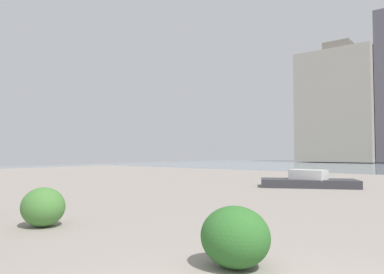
{
  "coord_description": "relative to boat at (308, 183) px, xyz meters",
  "views": [
    {
      "loc": [
        -1.5,
        2.97,
        1.63
      ],
      "look_at": [
        5.95,
        -6.43,
        2.18
      ],
      "focal_mm": 32.49,
      "sensor_mm": 36.0,
      "label": 1
    }
  ],
  "objects": [
    {
      "name": "building_annex",
      "position": [
        12.89,
        -52.69,
        10.1
      ],
      "size": [
        13.32,
        11.99,
        22.69
      ],
      "color": "#B2A899",
      "rests_on": "ground"
    },
    {
      "name": "shrub_round",
      "position": [
        -3.32,
        12.1,
        0.22
      ],
      "size": [
        1.02,
        0.92,
        0.87
      ],
      "color": "#2D6628",
      "rests_on": "ground"
    },
    {
      "name": "boat",
      "position": [
        0.0,
        0.0,
        0.0
      ],
      "size": [
        4.63,
        3.45,
        0.95
      ],
      "color": "#333338",
      "rests_on": "ground"
    },
    {
      "name": "shrub_wide",
      "position": [
        1.47,
        12.38,
        0.22
      ],
      "size": [
        1.01,
        0.91,
        0.86
      ],
      "color": "#477F38",
      "rests_on": "ground"
    }
  ]
}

